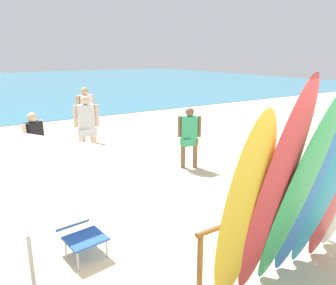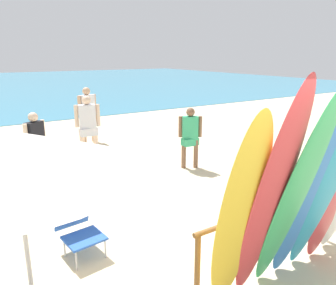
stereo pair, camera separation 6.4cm
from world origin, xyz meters
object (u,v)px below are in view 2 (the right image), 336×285
at_px(surfboard_rack, 267,221).
at_px(beach_umbrella, 15,153).
at_px(surfboard_teal_4, 329,182).
at_px(beachgoer_near_rack, 88,123).
at_px(beachgoer_strolling, 190,134).
at_px(beachgoer_photographing, 36,141).
at_px(surfboard_blue_3, 312,185).
at_px(beach_chair_blue, 35,190).
at_px(beach_chair_red, 78,224).
at_px(surfboard_red_1, 270,199).
at_px(beachgoer_midbeach, 88,111).
at_px(surfboard_green_2, 294,198).
at_px(surfboard_yellow_0, 239,217).
at_px(surfboard_red_5, 334,193).

distance_m(surfboard_rack, beach_umbrella, 3.15).
distance_m(surfboard_teal_4, beachgoer_near_rack, 6.17).
relative_size(beachgoer_strolling, beachgoer_photographing, 0.98).
relative_size(surfboard_blue_3, beach_chair_blue, 3.31).
bearing_deg(surfboard_teal_4, surfboard_rack, 117.68).
relative_size(beachgoer_strolling, beach_chair_blue, 1.83).
xyz_separation_m(surfboard_rack, beach_chair_red, (-2.05, 1.51, -0.15)).
xyz_separation_m(surfboard_blue_3, beachgoer_photographing, (-1.93, 5.32, -0.43)).
xyz_separation_m(surfboard_rack, surfboard_red_1, (-0.67, -0.56, 0.70)).
distance_m(surfboard_red_1, beachgoer_midbeach, 7.82).
relative_size(surfboard_green_2, surfboard_teal_4, 0.96).
height_order(surfboard_green_2, surfboard_blue_3, surfboard_blue_3).
relative_size(surfboard_blue_3, surfboard_teal_4, 1.02).
relative_size(surfboard_teal_4, beach_chair_red, 3.14).
height_order(surfboard_blue_3, beach_umbrella, surfboard_blue_3).
bearing_deg(surfboard_red_1, beachgoer_photographing, 104.00).
height_order(surfboard_teal_4, beachgoer_photographing, surfboard_teal_4).
bearing_deg(surfboard_red_1, beachgoer_strolling, 64.63).
height_order(beachgoer_near_rack, beachgoer_photographing, beachgoer_near_rack).
height_order(surfboard_red_1, beachgoer_photographing, surfboard_red_1).
distance_m(surfboard_rack, beach_chair_blue, 3.88).
distance_m(surfboard_yellow_0, beachgoer_photographing, 5.31).
bearing_deg(beach_umbrella, beachgoer_near_rack, 65.28).
bearing_deg(surfboard_green_2, beachgoer_midbeach, 84.42).
bearing_deg(beachgoer_near_rack, surfboard_yellow_0, 102.60).
distance_m(surfboard_teal_4, beachgoer_midbeach, 7.82).
bearing_deg(beachgoer_near_rack, beach_umbrella, 82.48).
relative_size(surfboard_blue_3, beachgoer_near_rack, 1.59).
height_order(surfboard_rack, surfboard_yellow_0, surfboard_yellow_0).
distance_m(surfboard_blue_3, beachgoer_midbeach, 7.81).
relative_size(surfboard_green_2, beach_chair_red, 3.03).
bearing_deg(surfboard_yellow_0, beachgoer_midbeach, 87.81).
xyz_separation_m(beachgoer_near_rack, beach_chair_blue, (-1.79, -2.41, -0.55)).
xyz_separation_m(surfboard_red_1, surfboard_green_2, (0.35, -0.03, -0.06)).
relative_size(surfboard_red_1, surfboard_green_2, 1.04).
distance_m(surfboard_red_1, beachgoer_photographing, 5.47).
xyz_separation_m(surfboard_green_2, beachgoer_midbeach, (0.38, 7.81, -0.23)).
bearing_deg(beach_chair_red, surfboard_blue_3, -53.15).
relative_size(surfboard_rack, beach_umbrella, 1.05).
bearing_deg(beach_chair_red, surfboard_red_5, -43.83).
height_order(surfboard_rack, surfboard_red_1, surfboard_red_1).
bearing_deg(surfboard_red_5, surfboard_yellow_0, -179.32).
bearing_deg(beachgoer_strolling, beach_umbrella, -112.80).
bearing_deg(beach_chair_blue, surfboard_green_2, -54.79).
xyz_separation_m(beachgoer_midbeach, beach_umbrella, (-2.90, -6.76, 0.87)).
bearing_deg(surfboard_green_2, surfboard_teal_4, -2.81).
relative_size(surfboard_yellow_0, surfboard_red_5, 1.12).
distance_m(surfboard_yellow_0, beach_umbrella, 2.19).
height_order(surfboard_blue_3, beach_chair_red, surfboard_blue_3).
bearing_deg(surfboard_rack, beachgoer_near_rack, 95.33).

